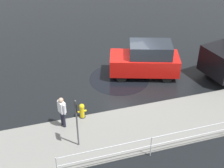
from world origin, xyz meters
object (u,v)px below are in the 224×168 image
Objects in this scene: fire_hydrant at (82,111)px; sign_post at (77,117)px; pedestrian at (62,110)px; moving_hatchback at (146,60)px.

fire_hydrant is 2.22m from sign_post.
pedestrian is at bearing 21.18° from fire_hydrant.
fire_hydrant is at bearing -158.82° from pedestrian.
pedestrian is at bearing 30.65° from moving_hatchback.
sign_post is at bearing 43.08° from moving_hatchback.
fire_hydrant is 0.33× the size of sign_post.
moving_hatchback reaches higher than pedestrian.
moving_hatchback is at bearing -136.92° from sign_post.
moving_hatchback is at bearing -147.45° from fire_hydrant.
pedestrian is 0.68× the size of sign_post.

